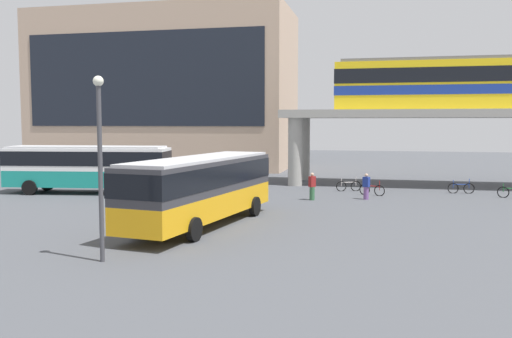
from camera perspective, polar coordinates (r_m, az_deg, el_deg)
ground_plane at (r=36.68m, az=-2.51°, el=-2.70°), size 120.00×120.00×0.00m
station_building at (r=61.14m, az=-9.40°, el=8.02°), size 27.34×11.88×16.52m
elevated_platform at (r=44.07m, az=20.69°, el=4.62°), size 27.08×6.05×5.77m
train at (r=44.36m, az=22.46°, el=8.26°), size 21.64×2.96×3.84m
bus_main at (r=25.59m, az=-5.67°, el=-1.53°), size 4.25×11.30×3.22m
bus_secondary at (r=39.03m, az=-17.05°, el=0.48°), size 11.28×3.94×3.22m
bicycle_silver at (r=39.21m, az=9.57°, el=-1.75°), size 1.72×0.63×1.04m
bicycle_blue at (r=39.93m, az=20.48°, el=-1.87°), size 1.78×0.29×1.04m
bicycle_green at (r=38.68m, az=25.01°, el=-2.23°), size 1.68×0.72×1.04m
bicycle_red at (r=37.26m, az=11.93°, el=-2.13°), size 1.68×0.74×1.04m
pedestrian_near_building at (r=34.34m, az=5.84°, el=-1.89°), size 0.45×0.47×1.71m
pedestrian_walking_across at (r=35.16m, az=11.35°, el=-1.87°), size 0.48×0.42×1.63m
lamp_post at (r=19.54m, az=-15.87°, el=1.58°), size 0.36×0.36×6.40m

